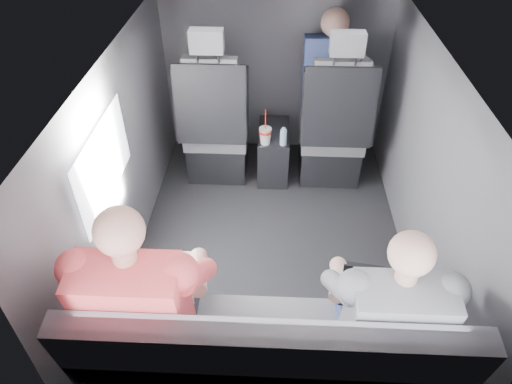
{
  "coord_description": "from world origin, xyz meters",
  "views": [
    {
      "loc": [
        -0.0,
        -2.2,
        2.29
      ],
      "look_at": [
        -0.1,
        -0.05,
        0.53
      ],
      "focal_mm": 32.0,
      "sensor_mm": 36.0,
      "label": 1
    }
  ],
  "objects_px": {
    "laptop_white": "(160,275)",
    "front_seat_left": "(216,132)",
    "passenger_rear_right": "(382,313)",
    "passenger_front_right": "(329,77)",
    "front_seat_right": "(332,135)",
    "passenger_rear_left": "(148,301)",
    "soda_cup": "(265,135)",
    "laptop_black": "(371,285)",
    "rear_bench": "(267,366)",
    "center_console": "(273,152)",
    "water_bottle": "(283,137)"
  },
  "relations": [
    {
      "from": "laptop_white",
      "to": "front_seat_left",
      "type": "bearing_deg",
      "value": 87.71
    },
    {
      "from": "passenger_rear_right",
      "to": "passenger_front_right",
      "type": "xyz_separation_m",
      "value": [
        -0.08,
        2.06,
        0.14
      ]
    },
    {
      "from": "front_seat_left",
      "to": "passenger_rear_right",
      "type": "bearing_deg",
      "value": -62.33
    },
    {
      "from": "front_seat_left",
      "to": "front_seat_right",
      "type": "bearing_deg",
      "value": 0.0
    },
    {
      "from": "front_seat_right",
      "to": "passenger_rear_left",
      "type": "bearing_deg",
      "value": -118.56
    },
    {
      "from": "front_seat_right",
      "to": "passenger_rear_left",
      "type": "xyz_separation_m",
      "value": [
        -0.98,
        -1.81,
        0.24
      ]
    },
    {
      "from": "soda_cup",
      "to": "laptop_black",
      "type": "relative_size",
      "value": 0.83
    },
    {
      "from": "rear_bench",
      "to": "laptop_black",
      "type": "height_order",
      "value": "rear_bench"
    },
    {
      "from": "center_console",
      "to": "laptop_black",
      "type": "relative_size",
      "value": 1.4
    },
    {
      "from": "front_seat_right",
      "to": "laptop_white",
      "type": "xyz_separation_m",
      "value": [
        -0.97,
        -1.66,
        0.24
      ]
    },
    {
      "from": "front_seat_left",
      "to": "passenger_rear_left",
      "type": "bearing_deg",
      "value": -92.66
    },
    {
      "from": "passenger_rear_right",
      "to": "center_console",
      "type": "bearing_deg",
      "value": 105.07
    },
    {
      "from": "center_console",
      "to": "laptop_black",
      "type": "height_order",
      "value": "laptop_black"
    },
    {
      "from": "passenger_front_right",
      "to": "passenger_rear_right",
      "type": "bearing_deg",
      "value": -87.67
    },
    {
      "from": "laptop_black",
      "to": "front_seat_left",
      "type": "bearing_deg",
      "value": 118.88
    },
    {
      "from": "water_bottle",
      "to": "laptop_white",
      "type": "relative_size",
      "value": 0.39
    },
    {
      "from": "passenger_rear_right",
      "to": "passenger_front_right",
      "type": "distance_m",
      "value": 2.07
    },
    {
      "from": "front_seat_right",
      "to": "passenger_front_right",
      "type": "distance_m",
      "value": 0.44
    },
    {
      "from": "center_console",
      "to": "passenger_front_right",
      "type": "distance_m",
      "value": 0.73
    },
    {
      "from": "front_seat_left",
      "to": "passenger_rear_left",
      "type": "distance_m",
      "value": 1.83
    },
    {
      "from": "center_console",
      "to": "water_bottle",
      "type": "distance_m",
      "value": 0.34
    },
    {
      "from": "center_console",
      "to": "laptop_black",
      "type": "bearing_deg",
      "value": -74.64
    },
    {
      "from": "front_seat_right",
      "to": "laptop_white",
      "type": "distance_m",
      "value": 1.93
    },
    {
      "from": "water_bottle",
      "to": "laptop_black",
      "type": "relative_size",
      "value": 0.42
    },
    {
      "from": "front_seat_left",
      "to": "water_bottle",
      "type": "bearing_deg",
      "value": -16.49
    },
    {
      "from": "center_console",
      "to": "front_seat_left",
      "type": "bearing_deg",
      "value": -174.93
    },
    {
      "from": "soda_cup",
      "to": "passenger_rear_left",
      "type": "relative_size",
      "value": 0.22
    },
    {
      "from": "soda_cup",
      "to": "center_console",
      "type": "bearing_deg",
      "value": 70.88
    },
    {
      "from": "front_seat_right",
      "to": "passenger_front_right",
      "type": "relative_size",
      "value": 1.49
    },
    {
      "from": "soda_cup",
      "to": "passenger_rear_right",
      "type": "height_order",
      "value": "passenger_rear_right"
    },
    {
      "from": "center_console",
      "to": "laptop_white",
      "type": "height_order",
      "value": "laptop_white"
    },
    {
      "from": "laptop_white",
      "to": "passenger_rear_right",
      "type": "bearing_deg",
      "value": -8.48
    },
    {
      "from": "center_console",
      "to": "laptop_black",
      "type": "xyz_separation_m",
      "value": [
        0.47,
        -1.7,
        0.43
      ]
    },
    {
      "from": "front_seat_left",
      "to": "passenger_front_right",
      "type": "height_order",
      "value": "passenger_front_right"
    },
    {
      "from": "passenger_rear_right",
      "to": "passenger_front_right",
      "type": "bearing_deg",
      "value": 92.33
    },
    {
      "from": "front_seat_right",
      "to": "soda_cup",
      "type": "height_order",
      "value": "front_seat_right"
    },
    {
      "from": "passenger_rear_left",
      "to": "passenger_front_right",
      "type": "relative_size",
      "value": 1.49
    },
    {
      "from": "front_seat_left",
      "to": "passenger_rear_left",
      "type": "xyz_separation_m",
      "value": [
        -0.08,
        -1.81,
        0.24
      ]
    },
    {
      "from": "front_seat_right",
      "to": "passenger_rear_right",
      "type": "height_order",
      "value": "front_seat_right"
    },
    {
      "from": "center_console",
      "to": "water_bottle",
      "type": "bearing_deg",
      "value": -69.99
    },
    {
      "from": "soda_cup",
      "to": "passenger_rear_left",
      "type": "bearing_deg",
      "value": -105.78
    },
    {
      "from": "water_bottle",
      "to": "passenger_front_right",
      "type": "bearing_deg",
      "value": 50.28
    },
    {
      "from": "water_bottle",
      "to": "laptop_white",
      "type": "xyz_separation_m",
      "value": [
        -0.59,
        -1.5,
        0.17
      ]
    },
    {
      "from": "rear_bench",
      "to": "water_bottle",
      "type": "relative_size",
      "value": 11.09
    },
    {
      "from": "water_bottle",
      "to": "passenger_rear_left",
      "type": "distance_m",
      "value": 1.77
    },
    {
      "from": "passenger_rear_left",
      "to": "passenger_rear_right",
      "type": "xyz_separation_m",
      "value": [
        1.03,
        0.0,
        -0.03
      ]
    },
    {
      "from": "front_seat_right",
      "to": "laptop_black",
      "type": "height_order",
      "value": "front_seat_right"
    },
    {
      "from": "front_seat_left",
      "to": "laptop_white",
      "type": "distance_m",
      "value": 1.67
    },
    {
      "from": "center_console",
      "to": "passenger_front_right",
      "type": "relative_size",
      "value": 0.57
    },
    {
      "from": "front_seat_right",
      "to": "laptop_black",
      "type": "relative_size",
      "value": 3.69
    }
  ]
}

